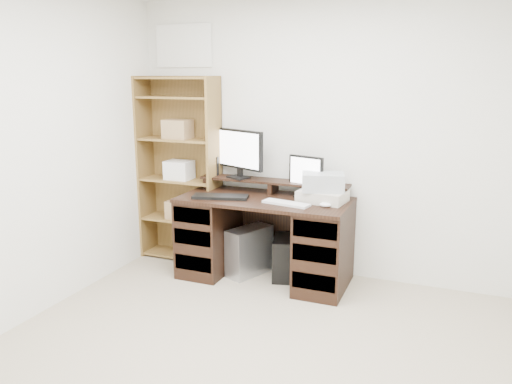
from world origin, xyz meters
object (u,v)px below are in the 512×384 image
Objects in this scene: bookshelf at (180,168)px; tower_silver at (249,251)px; monitor_wide at (240,151)px; printer at (323,196)px; tower_black at (283,257)px; monitor_small at (306,175)px; desk at (265,237)px.

tower_silver is at bearing -12.64° from bookshelf.
printer is at bearing 14.11° from monitor_wide.
tower_black is at bearing 30.68° from tower_silver.
bookshelf is (-1.48, 0.15, 0.12)m from printer.
tower_silver is 0.32m from tower_black.
monitor_wide is 0.67m from monitor_small.
monitor_wide is 1.32× the size of tower_black.
tower_silver is at bearing 169.10° from desk.
bookshelf is (-1.29, 0.04, -0.03)m from monitor_small.
monitor_wide is 1.05m from tower_black.
tower_black is at bearing 9.12° from monitor_wide.
printer is (0.18, -0.11, -0.15)m from monitor_small.
printer is at bearing -5.87° from bookshelf.
tower_silver is 1.10× the size of tower_black.
desk is 0.82m from monitor_wide.
monitor_small is 0.88m from tower_silver.
monitor_wide reaches higher than monitor_small.
monitor_wide reaches higher than desk.
printer is 0.96× the size of tower_black.
monitor_small reaches higher than tower_silver.
monitor_small is at bearing 155.47° from printer.
desk is 4.09× the size of monitor_small.
monitor_wide is at bearing 149.04° from desk.
monitor_small is at bearing 21.19° from monitor_wide.
tower_black is (0.31, 0.04, -0.03)m from tower_silver.
tower_silver is (-0.17, 0.03, -0.17)m from desk.
bookshelf reaches higher than monitor_wide.
desk is 3.70× the size of tower_black.
desk is 0.83× the size of bookshelf.
monitor_small is at bearing 14.25° from tower_black.
printer reaches higher than tower_black.
bookshelf reaches higher than tower_black.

